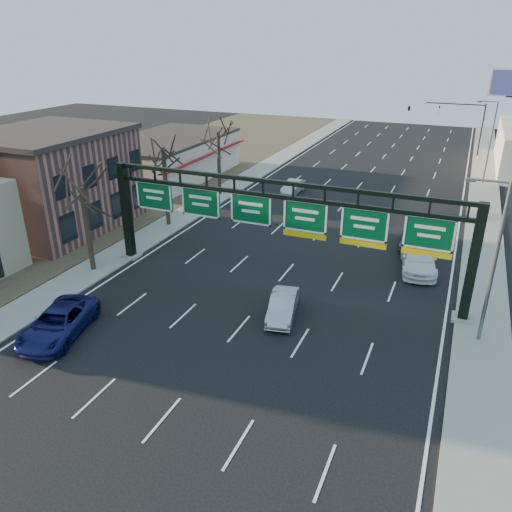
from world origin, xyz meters
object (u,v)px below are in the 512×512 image
at_px(car_silver_sedan, 283,306).
at_px(car_white_wagon, 419,258).
at_px(sign_gantry, 280,220).
at_px(car_blue_suv, 58,323).

xyz_separation_m(car_silver_sedan, car_white_wagon, (6.62, 9.96, 0.13)).
height_order(sign_gantry, car_blue_suv, sign_gantry).
xyz_separation_m(sign_gantry, car_blue_suv, (-9.08, -10.50, -3.84)).
xyz_separation_m(car_blue_suv, car_white_wagon, (17.36, 16.69, 0.03)).
bearing_deg(car_white_wagon, sign_gantry, -152.65).
bearing_deg(car_white_wagon, car_silver_sedan, -133.05).
xyz_separation_m(sign_gantry, car_silver_sedan, (1.66, -3.77, -3.94)).
bearing_deg(car_white_wagon, car_blue_suv, -145.57).
bearing_deg(car_silver_sedan, sign_gantry, 102.08).
distance_m(sign_gantry, car_white_wagon, 11.02).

